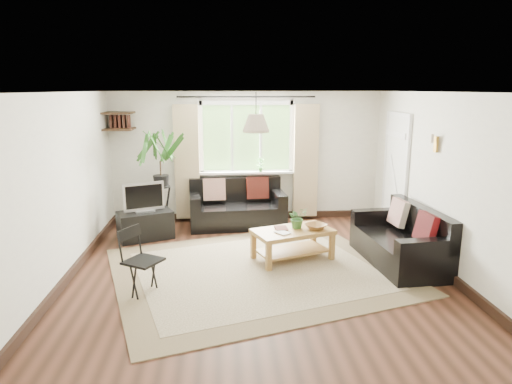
{
  "coord_description": "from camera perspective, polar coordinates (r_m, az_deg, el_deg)",
  "views": [
    {
      "loc": [
        -0.46,
        -5.71,
        2.44
      ],
      "look_at": [
        0.0,
        0.4,
        1.05
      ],
      "focal_mm": 32.0,
      "sensor_mm": 36.0,
      "label": 1
    }
  ],
  "objects": [
    {
      "name": "floor",
      "position": [
        6.22,
        0.28,
        -10.29
      ],
      "size": [
        5.5,
        5.5,
        0.0
      ],
      "primitive_type": "plane",
      "color": "black",
      "rests_on": "ground"
    },
    {
      "name": "ceiling",
      "position": [
        5.73,
        0.31,
        12.39
      ],
      "size": [
        5.5,
        5.5,
        0.0
      ],
      "primitive_type": "plane",
      "rotation": [
        3.14,
        0.0,
        0.0
      ],
      "color": "white",
      "rests_on": "floor"
    },
    {
      "name": "wall_back",
      "position": [
        8.56,
        -1.19,
        4.45
      ],
      "size": [
        5.0,
        0.02,
        2.4
      ],
      "primitive_type": "cube",
      "color": "white",
      "rests_on": "floor"
    },
    {
      "name": "wall_front",
      "position": [
        3.24,
        4.26,
        -9.75
      ],
      "size": [
        5.0,
        0.02,
        2.4
      ],
      "primitive_type": "cube",
      "color": "white",
      "rests_on": "floor"
    },
    {
      "name": "wall_left",
      "position": [
        6.19,
        -23.46,
        0.15
      ],
      "size": [
        0.02,
        5.5,
        2.4
      ],
      "primitive_type": "cube",
      "color": "white",
      "rests_on": "floor"
    },
    {
      "name": "wall_right",
      "position": [
        6.55,
        22.66,
        0.87
      ],
      "size": [
        0.02,
        5.5,
        2.4
      ],
      "primitive_type": "cube",
      "color": "white",
      "rests_on": "floor"
    },
    {
      "name": "rug",
      "position": [
        6.33,
        0.1,
        -9.77
      ],
      "size": [
        4.49,
        4.14,
        0.02
      ],
      "primitive_type": "cube",
      "rotation": [
        0.0,
        0.0,
        0.3
      ],
      "color": "beige",
      "rests_on": "floor"
    },
    {
      "name": "window",
      "position": [
        8.48,
        -1.18,
        6.76
      ],
      "size": [
        2.5,
        0.16,
        2.16
      ],
      "primitive_type": null,
      "color": "white",
      "rests_on": "wall_back"
    },
    {
      "name": "door",
      "position": [
        8.1,
        17.0,
        1.98
      ],
      "size": [
        0.06,
        0.96,
        2.06
      ],
      "primitive_type": "cube",
      "color": "silver",
      "rests_on": "wall_right"
    },
    {
      "name": "corner_shelf",
      "position": [
        8.42,
        -16.77,
        8.5
      ],
      "size": [
        0.5,
        0.5,
        0.34
      ],
      "primitive_type": null,
      "color": "black",
      "rests_on": "wall_back"
    },
    {
      "name": "pendant_lamp",
      "position": [
        6.14,
        -0.0,
        9.14
      ],
      "size": [
        0.36,
        0.36,
        0.54
      ],
      "primitive_type": null,
      "color": "beige",
      "rests_on": "ceiling"
    },
    {
      "name": "wall_sconce",
      "position": [
        6.7,
        21.38,
        5.92
      ],
      "size": [
        0.12,
        0.12,
        0.28
      ],
      "primitive_type": null,
      "color": "beige",
      "rests_on": "wall_right"
    },
    {
      "name": "sofa_back",
      "position": [
        8.24,
        -2.36,
        -1.58
      ],
      "size": [
        1.75,
        0.98,
        0.8
      ],
      "primitive_type": null,
      "rotation": [
        0.0,
        0.0,
        0.08
      ],
      "color": "black",
      "rests_on": "floor"
    },
    {
      "name": "sofa_right",
      "position": [
        6.79,
        17.49,
        -5.42
      ],
      "size": [
        1.72,
        0.98,
        0.78
      ],
      "primitive_type": null,
      "rotation": [
        0.0,
        0.0,
        -1.48
      ],
      "color": "black",
      "rests_on": "floor"
    },
    {
      "name": "coffee_table",
      "position": [
        6.68,
        4.59,
        -6.59
      ],
      "size": [
        1.26,
        0.96,
        0.46
      ],
      "primitive_type": null,
      "rotation": [
        0.0,
        0.0,
        0.35
      ],
      "color": "brown",
      "rests_on": "floor"
    },
    {
      "name": "table_plant",
      "position": [
        6.65,
        5.2,
        -3.21
      ],
      "size": [
        0.36,
        0.34,
        0.31
      ],
      "primitive_type": "imported",
      "rotation": [
        0.0,
        0.0,
        0.46
      ],
      "color": "#315E25",
      "rests_on": "coffee_table"
    },
    {
      "name": "bowl",
      "position": [
        6.67,
        7.5,
        -4.29
      ],
      "size": [
        0.41,
        0.41,
        0.07
      ],
      "primitive_type": "imported",
      "rotation": [
        0.0,
        0.0,
        0.62
      ],
      "color": "brown",
      "rests_on": "coffee_table"
    },
    {
      "name": "book_a",
      "position": [
        6.39,
        2.82,
        -5.22
      ],
      "size": [
        0.25,
        0.26,
        0.02
      ],
      "primitive_type": "imported",
      "rotation": [
        0.0,
        0.0,
        0.62
      ],
      "color": "white",
      "rests_on": "coffee_table"
    },
    {
      "name": "book_b",
      "position": [
        6.61,
        2.41,
        -4.58
      ],
      "size": [
        0.19,
        0.25,
        0.02
      ],
      "primitive_type": "imported",
      "rotation": [
        0.0,
        0.0,
        0.07
      ],
      "color": "#532921",
      "rests_on": "coffee_table"
    },
    {
      "name": "tv_stand",
      "position": [
        7.8,
        -13.66,
        -4.03
      ],
      "size": [
        0.98,
        0.78,
        0.46
      ],
      "primitive_type": "cube",
      "rotation": [
        0.0,
        0.0,
        0.39
      ],
      "color": "black",
      "rests_on": "floor"
    },
    {
      "name": "tv",
      "position": [
        7.67,
        -13.85,
        -0.55
      ],
      "size": [
        0.7,
        0.46,
        0.51
      ],
      "primitive_type": null,
      "rotation": [
        0.0,
        0.0,
        0.39
      ],
      "color": "#A5A5AA",
      "rests_on": "tv_stand"
    },
    {
      "name": "palm_stand",
      "position": [
        7.97,
        -11.76,
        1.23
      ],
      "size": [
        0.75,
        0.75,
        1.76
      ],
      "primitive_type": null,
      "rotation": [
        0.0,
        0.0,
        -0.11
      ],
      "color": "black",
      "rests_on": "floor"
    },
    {
      "name": "folding_chair",
      "position": [
        5.69,
        -13.92,
        -8.52
      ],
      "size": [
        0.58,
        0.58,
        0.82
      ],
      "primitive_type": null,
      "rotation": [
        0.0,
        0.0,
        1.02
      ],
      "color": "black",
      "rests_on": "floor"
    },
    {
      "name": "sill_plant",
      "position": [
        8.48,
        0.55,
        3.45
      ],
      "size": [
        0.14,
        0.1,
        0.27
      ],
      "primitive_type": "imported",
      "color": "#2D6023",
      "rests_on": "window"
    }
  ]
}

